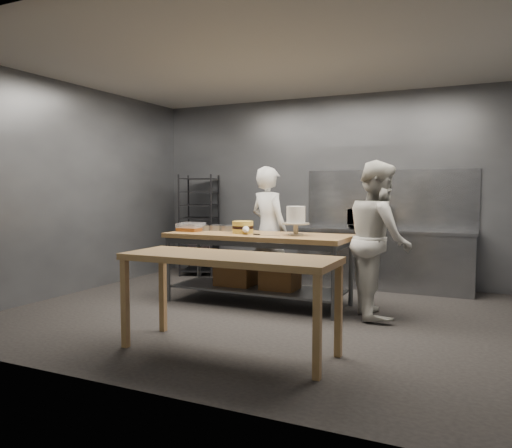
{
  "coord_description": "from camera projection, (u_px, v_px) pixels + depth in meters",
  "views": [
    {
      "loc": [
        2.44,
        -5.39,
        1.5
      ],
      "look_at": [
        -0.3,
        0.41,
        1.05
      ],
      "focal_mm": 35.0,
      "sensor_mm": 36.0,
      "label": 1
    }
  ],
  "objects": [
    {
      "name": "ground",
      "position": [
        264.0,
        314.0,
        6.01
      ],
      "size": [
        6.0,
        6.0,
        0.0
      ],
      "primitive_type": "plane",
      "color": "black",
      "rests_on": "ground"
    },
    {
      "name": "back_wall",
      "position": [
        327.0,
        189.0,
        8.16
      ],
      "size": [
        6.0,
        0.04,
        3.0
      ],
      "primitive_type": "cube",
      "color": "#4C4F54",
      "rests_on": "ground"
    },
    {
      "name": "work_table",
      "position": [
        256.0,
        260.0,
        6.53
      ],
      "size": [
        2.4,
        0.9,
        0.92
      ],
      "color": "brown",
      "rests_on": "ground"
    },
    {
      "name": "near_counter",
      "position": [
        228.0,
        264.0,
        4.55
      ],
      "size": [
        2.0,
        0.7,
        0.9
      ],
      "color": "#A07F42",
      "rests_on": "ground"
    },
    {
      "name": "back_counter",
      "position": [
        384.0,
        259.0,
        7.52
      ],
      "size": [
        2.6,
        0.6,
        0.9
      ],
      "color": "slate",
      "rests_on": "ground"
    },
    {
      "name": "splashback_panel",
      "position": [
        389.0,
        199.0,
        7.73
      ],
      "size": [
        2.6,
        0.02,
        0.9
      ],
      "primitive_type": "cube",
      "color": "slate",
      "rests_on": "back_counter"
    },
    {
      "name": "speed_rack",
      "position": [
        199.0,
        226.0,
        8.78
      ],
      "size": [
        0.77,
        0.8,
        1.75
      ],
      "color": "black",
      "rests_on": "ground"
    },
    {
      "name": "chef_behind",
      "position": [
        269.0,
        230.0,
        7.18
      ],
      "size": [
        0.78,
        0.66,
        1.82
      ],
      "primitive_type": "imported",
      "rotation": [
        0.0,
        0.0,
        2.73
      ],
      "color": "white",
      "rests_on": "ground"
    },
    {
      "name": "chef_right",
      "position": [
        379.0,
        239.0,
        5.84
      ],
      "size": [
        0.99,
        1.09,
        1.83
      ],
      "primitive_type": "imported",
      "rotation": [
        0.0,
        0.0,
        1.97
      ],
      "color": "silver",
      "rests_on": "ground"
    },
    {
      "name": "microwave",
      "position": [
        368.0,
        219.0,
        7.59
      ],
      "size": [
        0.54,
        0.37,
        0.3
      ],
      "primitive_type": "imported",
      "color": "black",
      "rests_on": "back_counter"
    },
    {
      "name": "frosted_cake_stand",
      "position": [
        296.0,
        217.0,
        6.23
      ],
      "size": [
        0.34,
        0.34,
        0.37
      ],
      "color": "#B6AB92",
      "rests_on": "work_table"
    },
    {
      "name": "layer_cake",
      "position": [
        243.0,
        227.0,
        6.55
      ],
      "size": [
        0.27,
        0.27,
        0.16
      ],
      "color": "gold",
      "rests_on": "work_table"
    },
    {
      "name": "cake_pans",
      "position": [
        218.0,
        228.0,
        7.01
      ],
      "size": [
        0.66,
        0.37,
        0.07
      ],
      "color": "gray",
      "rests_on": "work_table"
    },
    {
      "name": "piping_bag",
      "position": [
        246.0,
        230.0,
        6.33
      ],
      "size": [
        0.3,
        0.39,
        0.12
      ],
      "primitive_type": "cone",
      "rotation": [
        1.57,
        0.0,
        0.56
      ],
      "color": "white",
      "rests_on": "work_table"
    },
    {
      "name": "offset_spatula",
      "position": [
        263.0,
        235.0,
        6.26
      ],
      "size": [
        0.36,
        0.02,
        0.02
      ],
      "color": "slate",
      "rests_on": "work_table"
    },
    {
      "name": "pastry_clamshells",
      "position": [
        191.0,
        227.0,
        6.94
      ],
      "size": [
        0.38,
        0.41,
        0.11
      ],
      "color": "#92521D",
      "rests_on": "work_table"
    }
  ]
}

